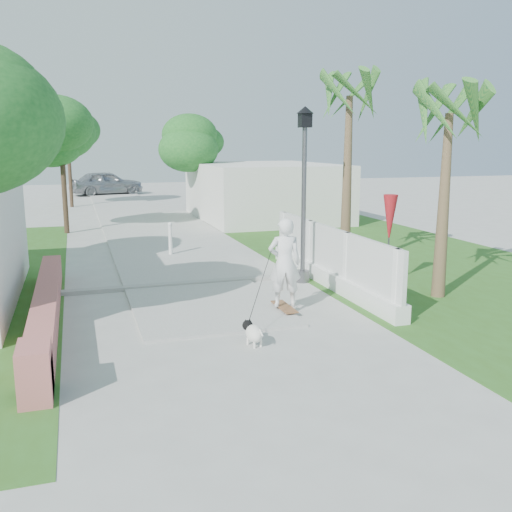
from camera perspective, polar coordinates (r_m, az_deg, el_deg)
name	(u,v)px	position (r m, az deg, el deg)	size (l,w,h in m)	color
ground	(263,376)	(9.02, 0.75, -11.91)	(90.00, 90.00, 0.00)	#B7B7B2
path_strip	(133,217)	(28.22, -12.21, 3.80)	(3.20, 36.00, 0.06)	#B7B7B2
curb	(189,284)	(14.54, -6.74, -2.77)	(6.50, 0.25, 0.10)	#999993
grass_right	(391,255)	(18.90, 13.33, 0.11)	(8.00, 20.00, 0.01)	#34601E
pink_wall	(46,312)	(11.89, -20.30, -5.27)	(0.45, 8.20, 0.80)	#BE6461
lattice_fence	(328,264)	(14.53, 7.26, -0.79)	(0.35, 7.00, 1.50)	white
building_right	(264,191)	(27.37, 0.78, 6.51)	(6.00, 8.00, 2.60)	silver
street_lamp	(304,188)	(14.51, 4.81, 6.76)	(0.44, 0.44, 4.44)	#59595E
bollard	(170,238)	(18.34, -8.57, 1.79)	(0.14, 0.14, 1.09)	white
patio_umbrella	(390,219)	(14.55, 13.23, 3.58)	(0.36, 0.36, 2.30)	#59595E
tree_path_left	(61,136)	(23.86, -18.89, 11.29)	(3.40, 3.40, 5.23)	#4C3826
tree_path_right	(197,144)	(28.46, -5.92, 11.05)	(3.00, 3.00, 4.79)	#4C3826
tree_path_far	(68,138)	(33.85, -18.28, 11.13)	(3.20, 3.20, 5.17)	#4C3826
palm_far	(349,108)	(16.12, 9.31, 14.41)	(1.80, 1.80, 5.30)	brown
palm_near	(449,124)	(13.68, 18.72, 12.35)	(1.80, 1.80, 4.70)	brown
skateboarder	(268,279)	(11.37, 1.23, -2.30)	(1.63, 2.10, 2.01)	brown
dog	(253,332)	(10.23, -0.29, -7.64)	(0.40, 0.63, 0.44)	white
parked_car	(106,183)	(41.38, -14.72, 7.10)	(1.98, 4.91, 1.67)	#A0A3A7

